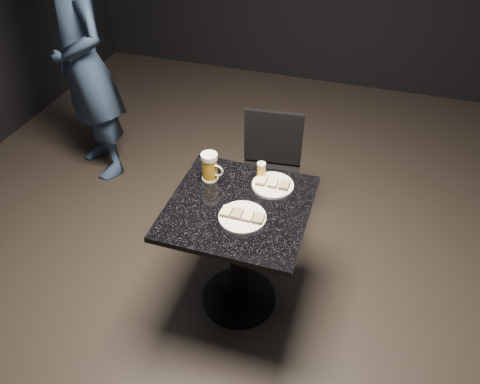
# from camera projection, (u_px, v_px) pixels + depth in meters

# --- Properties ---
(floor) EXTENTS (6.00, 6.00, 0.00)m
(floor) POSITION_uv_depth(u_px,v_px,m) (239.00, 298.00, 2.81)
(floor) COLOR black
(floor) RESTS_ON ground
(plate_large) EXTENTS (0.23, 0.23, 0.01)m
(plate_large) POSITION_uv_depth(u_px,v_px,m) (242.00, 217.00, 2.25)
(plate_large) COLOR white
(plate_large) RESTS_ON table
(plate_small) EXTENTS (0.22, 0.22, 0.01)m
(plate_small) POSITION_uv_depth(u_px,v_px,m) (273.00, 185.00, 2.44)
(plate_small) COLOR white
(plate_small) RESTS_ON table
(patron) EXTENTS (0.77, 0.71, 1.77)m
(patron) POSITION_uv_depth(u_px,v_px,m) (84.00, 64.00, 3.28)
(patron) COLOR navy
(patron) RESTS_ON floor
(table) EXTENTS (0.70, 0.70, 0.75)m
(table) POSITION_uv_depth(u_px,v_px,m) (239.00, 239.00, 2.49)
(table) COLOR black
(table) RESTS_ON floor
(beer_mug) EXTENTS (0.13, 0.09, 0.16)m
(beer_mug) POSITION_uv_depth(u_px,v_px,m) (210.00, 167.00, 2.44)
(beer_mug) COLOR white
(beer_mug) RESTS_ON table
(beer_tumbler) EXTENTS (0.05, 0.05, 0.10)m
(beer_tumbler) POSITION_uv_depth(u_px,v_px,m) (261.00, 171.00, 2.47)
(beer_tumbler) COLOR silver
(beer_tumbler) RESTS_ON table
(chair) EXTENTS (0.41, 0.41, 0.85)m
(chair) POSITION_uv_depth(u_px,v_px,m) (270.00, 170.00, 2.98)
(chair) COLOR black
(chair) RESTS_ON floor
(canapes_on_plate_large) EXTENTS (0.21, 0.07, 0.02)m
(canapes_on_plate_large) POSITION_uv_depth(u_px,v_px,m) (242.00, 215.00, 2.24)
(canapes_on_plate_large) COLOR #4C3521
(canapes_on_plate_large) RESTS_ON plate_large
(canapes_on_plate_small) EXTENTS (0.17, 0.07, 0.02)m
(canapes_on_plate_small) POSITION_uv_depth(u_px,v_px,m) (273.00, 183.00, 2.43)
(canapes_on_plate_small) COLOR #4C3521
(canapes_on_plate_small) RESTS_ON plate_small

